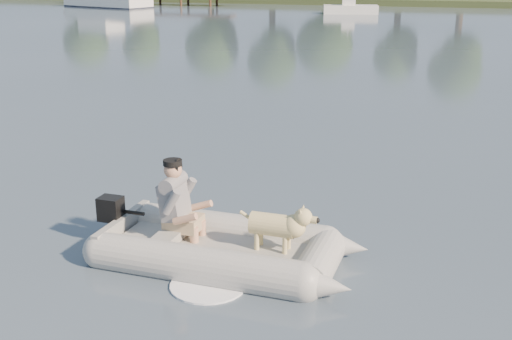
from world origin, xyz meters
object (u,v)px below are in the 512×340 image
(man, at_px, (175,198))
(dog, at_px, (273,229))
(dinghy, at_px, (224,218))
(motorboat, at_px, (351,3))

(man, xyz_separation_m, dog, (1.41, -0.05, -0.27))
(dinghy, xyz_separation_m, dog, (0.68, 0.03, -0.08))
(dinghy, bearing_deg, dog, 4.57)
(dog, bearing_deg, dinghy, -175.43)
(motorboat, bearing_deg, dog, -94.78)
(dinghy, height_order, motorboat, motorboat)
(man, bearing_deg, motorboat, 97.75)
(dinghy, xyz_separation_m, man, (-0.73, 0.08, 0.19))
(man, relative_size, dog, 1.16)
(dinghy, relative_size, motorboat, 1.03)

